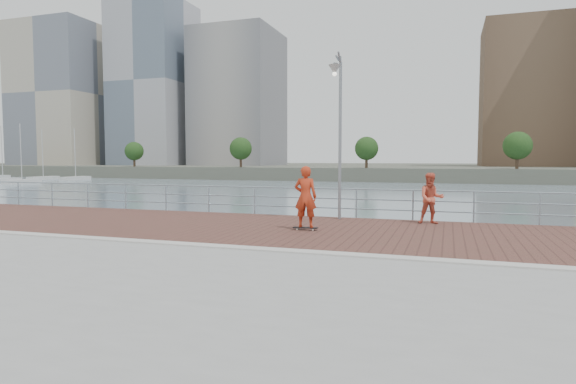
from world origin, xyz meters
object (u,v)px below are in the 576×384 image
(guardrail, at_px, (330,199))
(street_lamp, at_px, (338,107))
(skateboarder, at_px, (306,197))
(bystander, at_px, (431,198))

(guardrail, distance_m, street_lamp, 3.54)
(guardrail, distance_m, skateboarder, 3.57)
(guardrail, relative_size, skateboarder, 20.46)
(guardrail, height_order, street_lamp, street_lamp)
(street_lamp, relative_size, bystander, 3.30)
(street_lamp, bearing_deg, skateboarder, -98.80)
(street_lamp, distance_m, skateboarder, 4.02)
(guardrail, height_order, skateboarder, skateboarder)
(guardrail, distance_m, bystander, 3.82)
(guardrail, relative_size, street_lamp, 6.81)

